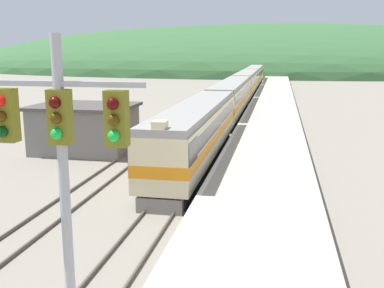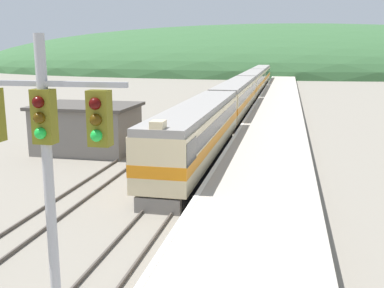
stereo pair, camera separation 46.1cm
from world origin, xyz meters
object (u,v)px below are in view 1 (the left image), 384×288
carriage_second (232,97)px  signal_mast_main (63,168)px  carriage_fourth (255,75)px  express_train_lead_car (197,132)px  carriage_third (247,83)px

carriage_second → signal_mast_main: bearing=-88.2°
carriage_second → carriage_fourth: 47.68m
carriage_second → carriage_fourth: size_ratio=1.00×
express_train_lead_car → carriage_second: bearing=90.0°
carriage_second → carriage_fourth: same height
carriage_second → signal_mast_main: signal_mast_main is taller
carriage_fourth → signal_mast_main: 92.46m
signal_mast_main → carriage_fourth: bearing=90.9°
carriage_third → carriage_fourth: bearing=90.0°
carriage_second → carriage_third: same height
carriage_third → carriage_fourth: same height
express_train_lead_car → carriage_fourth: (0.00, 70.50, -0.01)m
express_train_lead_car → carriage_second: size_ratio=0.89×
express_train_lead_car → carriage_third: size_ratio=0.89×
express_train_lead_car → carriage_second: 22.82m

